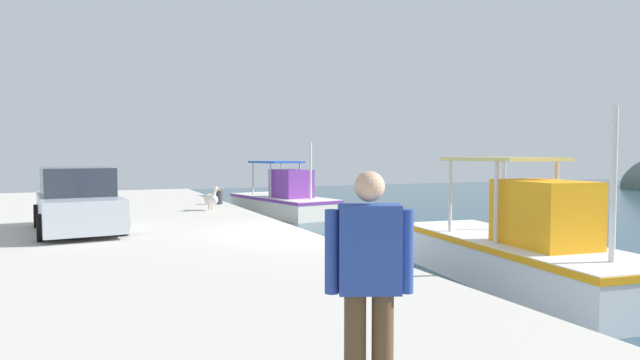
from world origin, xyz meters
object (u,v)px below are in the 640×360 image
fishing_boat_nearest (284,200)px  parked_car (78,202)px  fisherman_standing (369,279)px  mooring_bollard_nearest (219,197)px  fishing_boat_second (520,251)px  pelican (211,199)px

fishing_boat_nearest → parked_car: (7.91, -8.19, 0.84)m
fisherman_standing → mooring_bollard_nearest: (-16.52, 2.59, -0.71)m
fishing_boat_nearest → fishing_boat_second: (14.03, 0.12, 0.06)m
fishing_boat_nearest → fisherman_standing: 19.75m
fishing_boat_second → fisherman_standing: fishing_boat_second is taller
parked_car → mooring_bollard_nearest: bearing=139.8°
pelican → fishing_boat_second: bearing=23.9°
fishing_boat_nearest → pelican: fishing_boat_nearest is taller
fishing_boat_second → fishing_boat_nearest: bearing=-179.5°
fishing_boat_second → parked_car: size_ratio=1.53×
fishing_boat_nearest → fishing_boat_second: 14.03m
pelican → mooring_bollard_nearest: 2.22m
fisherman_standing → parked_car: bearing=-168.7°
fishing_boat_nearest → fisherman_standing: size_ratio=3.74×
fishing_boat_nearest → mooring_bollard_nearest: bearing=-56.7°
fishing_boat_second → pelican: (-9.68, -4.30, 0.47)m
parked_car → mooring_bollard_nearest: parked_car is taller
fishing_boat_second → fisherman_standing: size_ratio=3.73×
parked_car → mooring_bollard_nearest: (-5.65, 4.77, -0.45)m
fishing_boat_second → mooring_bollard_nearest: size_ratio=12.27×
fishing_boat_nearest → fishing_boat_second: size_ratio=1.00×
pelican → fisherman_standing: size_ratio=0.54×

